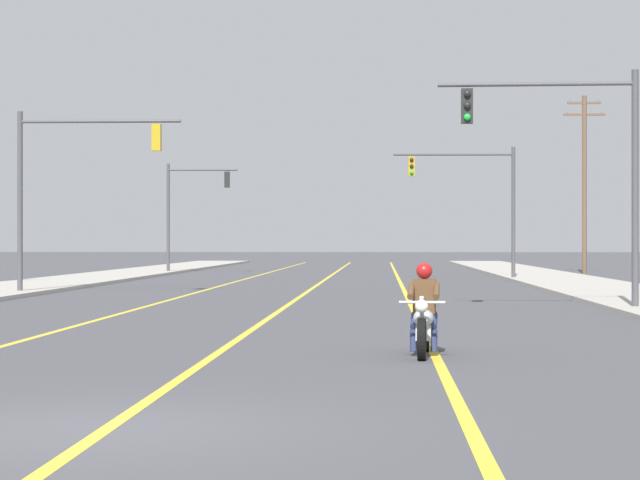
{
  "coord_description": "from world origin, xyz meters",
  "views": [
    {
      "loc": [
        2.77,
        -11.73,
        1.79
      ],
      "look_at": [
        1.38,
        16.64,
        1.83
      ],
      "focal_mm": 69.63,
      "sensor_mm": 36.0,
      "label": 1
    }
  ],
  "objects": [
    {
      "name": "sidewalk_kerb_right",
      "position": [
        10.79,
        40.0,
        0.07
      ],
      "size": [
        4.4,
        110.0,
        0.14
      ],
      "primitive_type": "cube",
      "color": "#ADA89E",
      "rests_on": "ground"
    },
    {
      "name": "traffic_signal_mid_left",
      "position": [
        -8.13,
        57.84,
        4.04
      ],
      "size": [
        4.01,
        0.49,
        6.2
      ],
      "color": "#47474C",
      "rests_on": "ground"
    },
    {
      "name": "ground_plane",
      "position": [
        0.0,
        0.0,
        0.0
      ],
      "size": [
        400.0,
        400.0,
        0.0
      ],
      "primitive_type": "plane",
      "color": "#47474C"
    },
    {
      "name": "sidewalk_kerb_left",
      "position": [
        -10.79,
        40.0,
        0.07
      ],
      "size": [
        4.4,
        110.0,
        0.14
      ],
      "primitive_type": "cube",
      "color": "#ADA89E",
      "rests_on": "ground"
    },
    {
      "name": "traffic_signal_near_left",
      "position": [
        -7.81,
        29.62,
        4.14
      ],
      "size": [
        5.57,
        0.37,
        6.2
      ],
      "color": "#47474C",
      "rests_on": "ground"
    },
    {
      "name": "lane_stripe_right",
      "position": [
        3.63,
        45.0,
        0.0
      ],
      "size": [
        0.16,
        100.0,
        0.01
      ],
      "primitive_type": "cube",
      "color": "yellow",
      "rests_on": "ground"
    },
    {
      "name": "lane_stripe_left",
      "position": [
        -3.7,
        45.0,
        0.0
      ],
      "size": [
        0.16,
        100.0,
        0.01
      ],
      "primitive_type": "cube",
      "color": "yellow",
      "rests_on": "ground"
    },
    {
      "name": "utility_pole_right_far",
      "position": [
        14.14,
        58.11,
        5.34
      ],
      "size": [
        2.31,
        0.26,
        9.95
      ],
      "color": "brown",
      "rests_on": "ground"
    },
    {
      "name": "traffic_signal_mid_right",
      "position": [
        7.28,
        46.14,
        4.15
      ],
      "size": [
        5.66,
        0.5,
        6.2
      ],
      "color": "#47474C",
      "rests_on": "ground"
    },
    {
      "name": "motorcycle_with_rider",
      "position": [
        3.45,
        7.83,
        0.59
      ],
      "size": [
        0.7,
        2.19,
        1.46
      ],
      "color": "black",
      "rests_on": "ground"
    },
    {
      "name": "traffic_signal_near_right",
      "position": [
        7.81,
        20.36,
        4.11
      ],
      "size": [
        5.13,
        0.37,
        6.2
      ],
      "color": "#47474C",
      "rests_on": "ground"
    },
    {
      "name": "lane_stripe_center",
      "position": [
        0.15,
        45.0,
        0.0
      ],
      "size": [
        0.16,
        100.0,
        0.01
      ],
      "primitive_type": "cube",
      "color": "yellow",
      "rests_on": "ground"
    }
  ]
}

